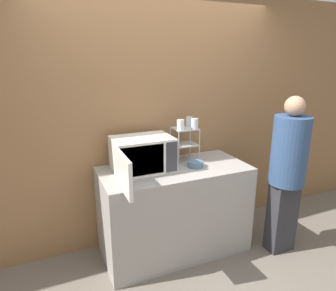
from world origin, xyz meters
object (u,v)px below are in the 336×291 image
dish_rack (185,137)px  bowl (195,164)px  glass_front_right (195,124)px  person (287,168)px  glass_back_right (189,121)px  glass_front_left (181,125)px  microwave (142,155)px

dish_rack → bowl: bearing=-87.5°
glass_front_right → person: bearing=-36.0°
glass_back_right → glass_front_right: size_ratio=1.00×
dish_rack → glass_front_right: size_ratio=3.38×
glass_front_left → dish_rack: bearing=35.5°
glass_front_left → glass_back_right: 0.19m
dish_rack → bowl: (0.01, -0.22, -0.22)m
dish_rack → glass_back_right: (0.07, 0.05, 0.15)m
microwave → bowl: microwave is taller
glass_front_left → bowl: glass_front_left is taller
glass_back_right → bowl: (-0.06, -0.27, -0.37)m
glass_front_right → bowl: glass_front_right is taller
microwave → glass_front_left: size_ratio=8.04×
bowl → person: size_ratio=0.10×
microwave → person: person is taller
microwave → glass_back_right: 0.65m
bowl → person: bearing=-25.5°
microwave → glass_front_right: glass_front_right is taller
glass_back_right → glass_front_right: same height
dish_rack → bowl: dish_rack is taller
glass_back_right → bowl: size_ratio=0.64×
microwave → person: 1.44m
microwave → dish_rack: (0.51, 0.12, 0.09)m
glass_back_right → bowl: 0.46m
dish_rack → glass_back_right: glass_back_right is taller
glass_back_right → microwave: bearing=-163.7°
microwave → bowl: bearing=-10.9°
glass_front_right → bowl: bearing=-113.5°
microwave → dish_rack: size_ratio=2.38×
glass_front_left → bowl: (0.09, -0.16, -0.37)m
microwave → glass_front_left: bearing=8.1°
glass_back_right → person: person is taller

